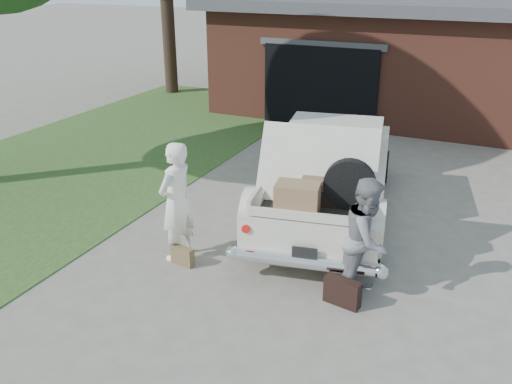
% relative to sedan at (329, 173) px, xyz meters
% --- Properties ---
extents(ground, '(90.00, 90.00, 0.00)m').
position_rel_sedan_xyz_m(ground, '(-0.50, -2.61, -0.78)').
color(ground, gray).
rests_on(ground, ground).
extents(grass_strip, '(6.00, 16.00, 0.02)m').
position_rel_sedan_xyz_m(grass_strip, '(-6.00, 0.39, -0.77)').
color(grass_strip, '#2D4C1E').
rests_on(grass_strip, ground).
extents(house, '(12.80, 7.80, 3.30)m').
position_rel_sedan_xyz_m(house, '(0.49, 8.86, 0.89)').
color(house, brown).
rests_on(house, ground).
extents(sedan, '(2.97, 5.57, 2.03)m').
position_rel_sedan_xyz_m(sedan, '(0.00, 0.00, 0.00)').
color(sedan, beige).
rests_on(sedan, ground).
extents(woman_left, '(0.51, 0.72, 1.86)m').
position_rel_sedan_xyz_m(woman_left, '(-1.59, -2.49, 0.15)').
color(woman_left, white).
rests_on(woman_left, ground).
extents(woman_right, '(0.74, 0.90, 1.70)m').
position_rel_sedan_xyz_m(woman_right, '(1.26, -2.30, 0.07)').
color(woman_right, gray).
rests_on(woman_right, ground).
extents(suitcase_left, '(0.39, 0.17, 0.29)m').
position_rel_sedan_xyz_m(suitcase_left, '(-1.41, -2.67, -0.64)').
color(suitcase_left, brown).
rests_on(suitcase_left, ground).
extents(suitcase_right, '(0.52, 0.25, 0.38)m').
position_rel_sedan_xyz_m(suitcase_right, '(1.07, -2.68, -0.59)').
color(suitcase_right, black).
rests_on(suitcase_right, ground).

